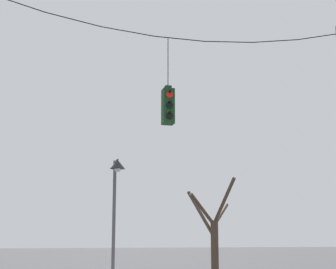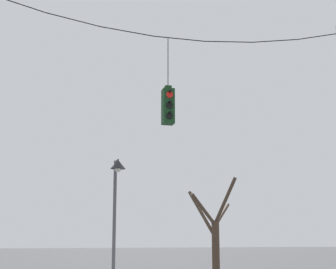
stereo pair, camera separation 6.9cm
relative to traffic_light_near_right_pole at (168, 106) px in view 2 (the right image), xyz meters
name	(u,v)px [view 2 (the right image)]	position (x,y,z in m)	size (l,w,h in m)	color
span_wire	(180,31)	(0.38, 0.01, 2.43)	(11.41, 0.03, 0.82)	black
traffic_light_near_right_pole	(168,106)	(0.00, 0.00, 0.00)	(0.34, 0.46, 2.72)	#143819
street_lamp	(116,190)	(-0.95, 3.54, -2.22)	(0.53, 0.91, 4.80)	#515156
bare_tree	(215,234)	(4.89, 9.69, -3.68)	(2.86, 3.12, 4.93)	#423326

